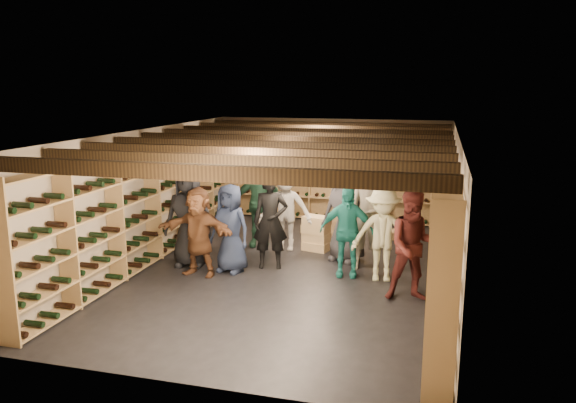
% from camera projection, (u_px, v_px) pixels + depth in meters
% --- Properties ---
extents(ground, '(8.00, 8.00, 0.00)m').
position_uv_depth(ground, '(288.00, 270.00, 9.88)').
color(ground, black).
rests_on(ground, ground).
extents(walls, '(5.52, 8.02, 2.40)m').
position_uv_depth(walls, '(288.00, 203.00, 9.63)').
color(walls, tan).
rests_on(walls, ground).
extents(ceiling, '(5.50, 8.00, 0.01)m').
position_uv_depth(ceiling, '(288.00, 133.00, 9.38)').
color(ceiling, beige).
rests_on(ceiling, walls).
extents(ceiling_joists, '(5.40, 7.12, 0.18)m').
position_uv_depth(ceiling_joists, '(288.00, 141.00, 9.41)').
color(ceiling_joists, black).
rests_on(ceiling_joists, ground).
extents(wine_rack_left, '(0.32, 7.50, 2.15)m').
position_uv_depth(wine_rack_left, '(153.00, 202.00, 10.31)').
color(wine_rack_left, tan).
rests_on(wine_rack_left, ground).
extents(wine_rack_right, '(0.32, 7.50, 2.15)m').
position_uv_depth(wine_rack_right, '(442.00, 219.00, 9.00)').
color(wine_rack_right, tan).
rests_on(wine_rack_right, ground).
extents(wine_rack_back, '(4.70, 0.30, 2.15)m').
position_uv_depth(wine_rack_back, '(330.00, 176.00, 13.27)').
color(wine_rack_back, tan).
rests_on(wine_rack_back, ground).
extents(crate_stack_left, '(0.57, 0.44, 0.68)m').
position_uv_depth(crate_stack_left, '(316.00, 233.00, 10.98)').
color(crate_stack_left, tan).
rests_on(crate_stack_left, ground).
extents(crate_stack_right, '(0.56, 0.44, 0.51)m').
position_uv_depth(crate_stack_right, '(340.00, 226.00, 11.83)').
color(crate_stack_right, tan).
rests_on(crate_stack_right, ground).
extents(crate_loose, '(0.56, 0.43, 0.17)m').
position_uv_depth(crate_loose, '(389.00, 234.00, 11.85)').
color(crate_loose, tan).
rests_on(crate_loose, ground).
extents(person_0, '(0.92, 0.63, 1.80)m').
position_uv_depth(person_0, '(189.00, 217.00, 9.93)').
color(person_0, black).
rests_on(person_0, ground).
extents(person_1, '(0.69, 0.53, 1.68)m').
position_uv_depth(person_1, '(271.00, 221.00, 9.83)').
color(person_1, black).
rests_on(person_1, ground).
extents(person_3, '(1.08, 0.72, 1.57)m').
position_uv_depth(person_3, '(383.00, 234.00, 9.21)').
color(person_3, beige).
rests_on(person_3, ground).
extents(person_4, '(0.94, 0.47, 1.55)m').
position_uv_depth(person_4, '(347.00, 231.00, 9.43)').
color(person_4, '#20837A').
rests_on(person_4, ground).
extents(person_5, '(1.46, 0.62, 1.52)m').
position_uv_depth(person_5, '(198.00, 231.00, 9.48)').
color(person_5, brown).
rests_on(person_5, ground).
extents(person_6, '(0.85, 0.65, 1.54)m').
position_uv_depth(person_6, '(230.00, 228.00, 9.65)').
color(person_6, '#1F2A45').
rests_on(person_6, ground).
extents(person_7, '(0.72, 0.49, 1.90)m').
position_uv_depth(person_7, '(368.00, 216.00, 9.75)').
color(person_7, gray).
rests_on(person_7, ground).
extents(person_8, '(0.94, 0.81, 1.69)m').
position_uv_depth(person_8, '(414.00, 246.00, 8.33)').
color(person_8, '#4F1C19').
rests_on(person_8, ground).
extents(person_9, '(1.12, 0.71, 1.65)m').
position_uv_depth(person_9, '(286.00, 209.00, 10.89)').
color(person_9, beige).
rests_on(person_9, ground).
extents(person_10, '(1.06, 0.54, 1.74)m').
position_uv_depth(person_10, '(259.00, 204.00, 11.17)').
color(person_10, '#234D37').
rests_on(person_10, ground).
extents(person_12, '(1.08, 0.90, 1.89)m').
position_uv_depth(person_12, '(346.00, 211.00, 10.21)').
color(person_12, '#2F2F34').
rests_on(person_12, ground).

